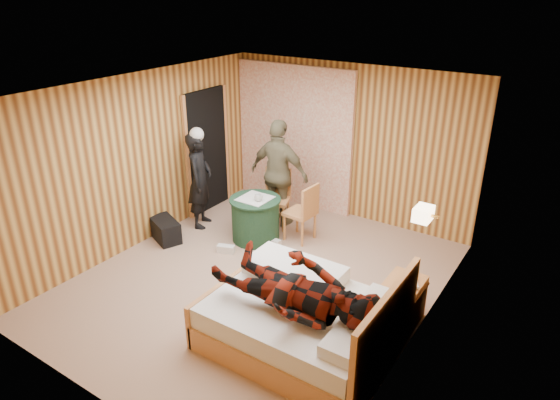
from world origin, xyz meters
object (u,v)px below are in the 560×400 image
Objects in this scene: woman_standing at (200,180)px; man_on_bed at (294,279)px; duffel_bag at (165,230)px; wall_lamp at (423,214)px; round_table at (255,219)px; bed at (303,320)px; chair_near at (304,209)px; man_at_table at (279,174)px; chair_far at (277,193)px; nightstand at (402,301)px.

man_on_bed is at bearing -146.02° from woman_standing.
man_on_bed is (3.00, -1.09, 0.78)m from duffel_bag.
wall_lamp is 2.84m from round_table.
round_table is at bearing 138.19° from bed.
wall_lamp reaches higher than chair_near.
bed is 1.10× the size of man_on_bed.
man_at_table is at bearing 157.39° from wall_lamp.
wall_lamp reaches higher than chair_far.
chair_far is 0.54× the size of man_at_table.
nightstand is 0.32× the size of man_on_bed.
wall_lamp is 3.71m from woman_standing.
bed is at bearing -142.84° from woman_standing.
bed is 2.94m from chair_far.
bed is at bearing 6.72° from duffel_bag.
nightstand is 0.74× the size of round_table.
chair_near is 2.59m from man_on_bed.
nightstand is at bearing 51.33° from bed.
duffel_bag is 0.37× the size of woman_standing.
round_table reaches higher than nightstand.
chair_far is 1.23m from woman_standing.
man_at_table is (1.01, 0.72, 0.09)m from woman_standing.
woman_standing is (-1.01, -0.08, 0.43)m from round_table.
chair_near is at bearing 29.88° from round_table.
man_at_table reaches higher than nightstand.
nightstand is at bearing -99.71° from wall_lamp.
chair_near is at bearing 154.68° from man_at_table.
duffel_bag is 0.93m from woman_standing.
bed is at bearing 127.04° from man_at_table.
bed is 1.13× the size of man_at_table.
wall_lamp is at bearing 56.30° from bed.
round_table is at bearing -56.07° from chair_near.
woman_standing is (-0.99, -0.69, 0.23)m from chair_far.
bed is at bearing -70.22° from chair_far.
chair_near reaches higher than duffel_bag.
wall_lamp is 0.46× the size of nightstand.
woman_standing reaches higher than chair_far.
bed is 3.29m from woman_standing.
man_on_bed is (-0.73, -1.17, 0.66)m from nightstand.
woman_standing reaches higher than nightstand.
duffel_bag is at bearing 163.75° from bed.
wall_lamp is at bearing 155.63° from man_at_table.
wall_lamp is 0.17× the size of woman_standing.
chair_far is (-2.62, 1.32, 0.26)m from nightstand.
nightstand is 2.69m from round_table.
wall_lamp is 0.29× the size of chair_near.
chair_far reaches higher than chair_near.
chair_far is at bearing -79.04° from woman_standing.
chair_near is (0.64, 0.37, 0.18)m from round_table.
man_at_table is (-0.64, 0.28, 0.34)m from chair_near.
nightstand is (0.75, 0.94, -0.02)m from bed.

